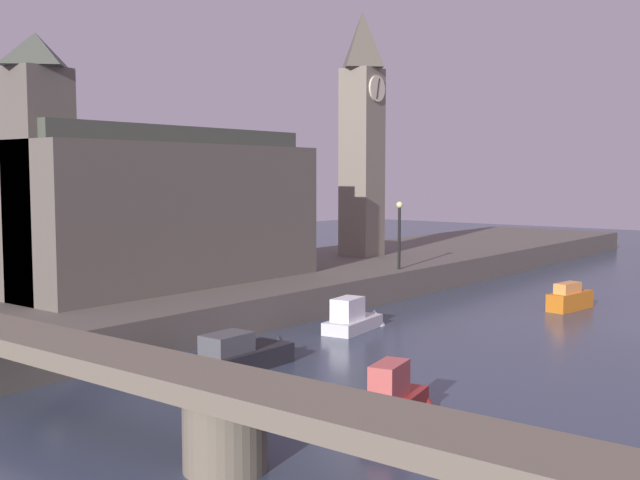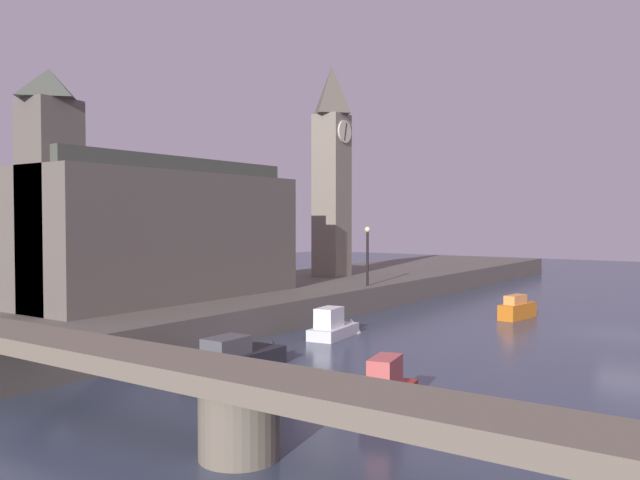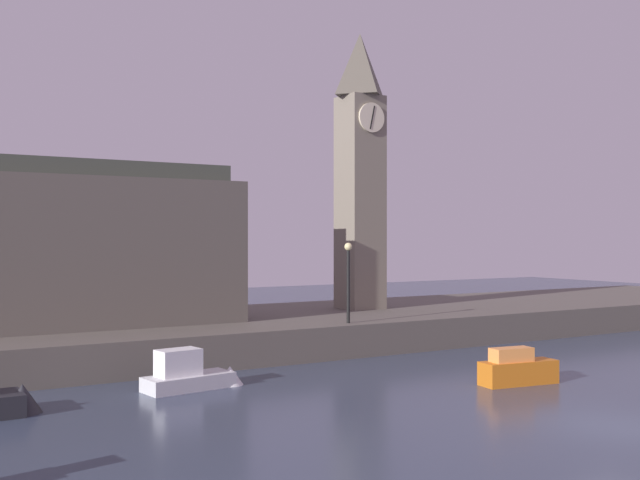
# 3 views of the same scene
# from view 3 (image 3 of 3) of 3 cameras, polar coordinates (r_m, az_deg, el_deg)

# --- Properties ---
(ground_plane) EXTENTS (120.00, 120.00, 0.00)m
(ground_plane) POSITION_cam_3_polar(r_m,az_deg,el_deg) (23.85, 21.49, -12.99)
(ground_plane) COLOR #384256
(far_embankment) EXTENTS (70.00, 12.00, 1.50)m
(far_embankment) POSITION_cam_3_polar(r_m,az_deg,el_deg) (39.08, -2.62, -6.69)
(far_embankment) COLOR #5B544C
(far_embankment) RESTS_ON ground
(clock_tower) EXTENTS (2.33, 2.38, 15.24)m
(clock_tower) POSITION_cam_3_polar(r_m,az_deg,el_deg) (42.07, 3.04, 5.60)
(clock_tower) COLOR slate
(clock_tower) RESTS_ON far_embankment
(parliament_hall) EXTENTS (15.61, 5.38, 10.76)m
(parliament_hall) POSITION_cam_3_polar(r_m,az_deg,el_deg) (35.20, -19.66, -0.25)
(parliament_hall) COLOR #5B544C
(parliament_hall) RESTS_ON far_embankment
(streetlamp) EXTENTS (0.36, 0.36, 3.69)m
(streetlamp) POSITION_cam_3_polar(r_m,az_deg,el_deg) (34.72, 2.15, -2.47)
(streetlamp) COLOR black
(streetlamp) RESTS_ON far_embankment
(boat_patrol_orange) EXTENTS (3.53, 1.35, 1.38)m
(boat_patrol_orange) POSITION_cam_3_polar(r_m,az_deg,el_deg) (29.41, 14.98, -9.38)
(boat_patrol_orange) COLOR orange
(boat_patrol_orange) RESTS_ON ground
(boat_ferry_white) EXTENTS (3.94, 1.72, 1.58)m
(boat_ferry_white) POSITION_cam_3_polar(r_m,az_deg,el_deg) (27.94, -9.35, -10.03)
(boat_ferry_white) COLOR silver
(boat_ferry_white) RESTS_ON ground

